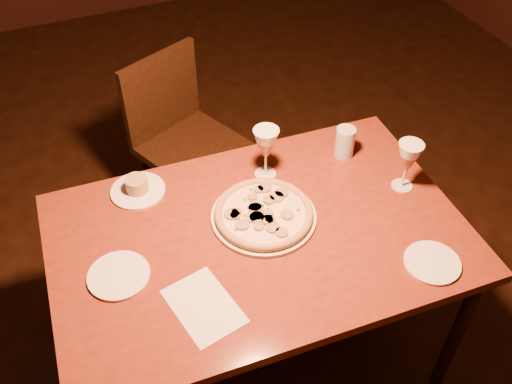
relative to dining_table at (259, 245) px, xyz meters
name	(u,v)px	position (x,y,z in m)	size (l,w,h in m)	color
dining_table	(259,245)	(0.00, 0.00, 0.00)	(1.41, 0.95, 0.73)	maroon
chair_far	(182,135)	(0.00, 0.91, -0.18)	(0.55, 0.55, 0.86)	black
pizza_plate	(264,214)	(0.04, 0.06, 0.09)	(0.36, 0.36, 0.04)	white
ramekin_saucer	(137,188)	(-0.32, 0.35, 0.08)	(0.19, 0.19, 0.06)	white
wine_glass_far	(266,153)	(0.14, 0.26, 0.17)	(0.09, 0.09, 0.20)	#A64F45
wine_glass_right	(407,166)	(0.56, 0.00, 0.16)	(0.09, 0.09, 0.19)	#A64F45
water_tumbler	(345,142)	(0.46, 0.24, 0.13)	(0.07, 0.07, 0.12)	#B5BCC5
side_plate_left	(119,275)	(-0.47, 0.00, 0.07)	(0.19, 0.19, 0.01)	white
side_plate_near	(432,263)	(0.45, -0.34, 0.07)	(0.18, 0.18, 0.01)	white
menu_card	(204,306)	(-0.27, -0.20, 0.07)	(0.17, 0.25, 0.00)	silver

